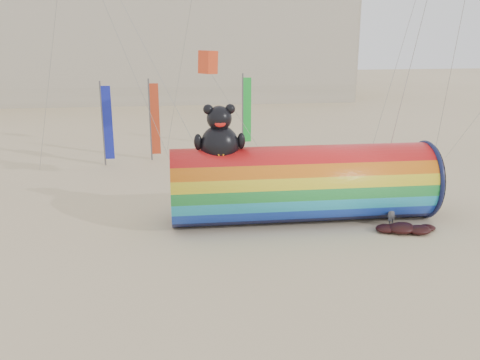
{
  "coord_description": "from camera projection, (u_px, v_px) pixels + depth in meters",
  "views": [
    {
      "loc": [
        -2.02,
        -19.11,
        8.53
      ],
      "look_at": [
        0.5,
        1.5,
        2.4
      ],
      "focal_mm": 40.0,
      "sensor_mm": 36.0,
      "label": 1
    }
  ],
  "objects": [
    {
      "name": "hotel_building",
      "position": [
        82.0,
        6.0,
        60.27
      ],
      "size": [
        60.4,
        15.4,
        20.6
      ],
      "color": "#B7AD99",
      "rests_on": "ground"
    },
    {
      "name": "ground",
      "position": [
        232.0,
        250.0,
        20.84
      ],
      "size": [
        160.0,
        160.0,
        0.0
      ],
      "primitive_type": "plane",
      "color": "#CCB58C",
      "rests_on": "ground"
    },
    {
      "name": "festival_banners",
      "position": [
        172.0,
        117.0,
        34.58
      ],
      "size": [
        9.76,
        4.04,
        5.2
      ],
      "color": "#59595E",
      "rests_on": "ground"
    },
    {
      "name": "kite_handler",
      "position": [
        391.0,
        210.0,
        23.11
      ],
      "size": [
        0.65,
        0.64,
        1.51
      ],
      "primitive_type": "imported",
      "rotation": [
        0.0,
        0.0,
        3.89
      ],
      "color": "#585A5F",
      "rests_on": "ground"
    },
    {
      "name": "fabric_bundle",
      "position": [
        405.0,
        228.0,
        22.58
      ],
      "size": [
        2.62,
        1.35,
        0.41
      ],
      "color": "#340B09",
      "rests_on": "ground"
    },
    {
      "name": "windsock_assembly",
      "position": [
        302.0,
        182.0,
        23.6
      ],
      "size": [
        11.62,
        3.54,
        5.36
      ],
      "color": "red",
      "rests_on": "ground"
    }
  ]
}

